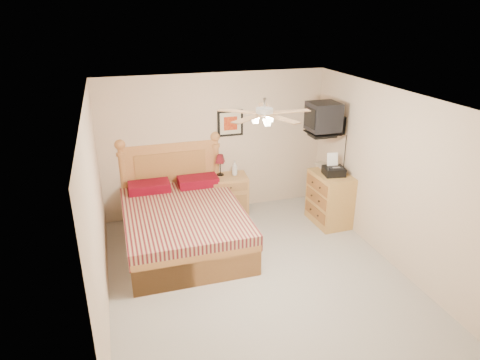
# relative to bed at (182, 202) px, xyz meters

# --- Properties ---
(floor) EXTENTS (4.50, 4.50, 0.00)m
(floor) POSITION_rel_bed_xyz_m (0.81, -1.12, -0.75)
(floor) COLOR #9C978D
(floor) RESTS_ON ground
(ceiling) EXTENTS (4.00, 4.50, 0.04)m
(ceiling) POSITION_rel_bed_xyz_m (0.81, -1.12, 1.75)
(ceiling) COLOR white
(ceiling) RESTS_ON ground
(wall_back) EXTENTS (4.00, 0.04, 2.50)m
(wall_back) POSITION_rel_bed_xyz_m (0.81, 1.13, 0.50)
(wall_back) COLOR beige
(wall_back) RESTS_ON ground
(wall_front) EXTENTS (4.00, 0.04, 2.50)m
(wall_front) POSITION_rel_bed_xyz_m (0.81, -3.37, 0.50)
(wall_front) COLOR beige
(wall_front) RESTS_ON ground
(wall_left) EXTENTS (0.04, 4.50, 2.50)m
(wall_left) POSITION_rel_bed_xyz_m (-1.19, -1.12, 0.50)
(wall_left) COLOR beige
(wall_left) RESTS_ON ground
(wall_right) EXTENTS (0.04, 4.50, 2.50)m
(wall_right) POSITION_rel_bed_xyz_m (2.81, -1.12, 0.50)
(wall_right) COLOR beige
(wall_right) RESTS_ON ground
(bed) EXTENTS (1.76, 2.31, 1.49)m
(bed) POSITION_rel_bed_xyz_m (0.00, 0.00, 0.00)
(bed) COLOR #BD723B
(bed) RESTS_ON ground
(nightstand) EXTENTS (0.71, 0.56, 0.72)m
(nightstand) POSITION_rel_bed_xyz_m (0.97, 0.88, -0.39)
(nightstand) COLOR #B28041
(nightstand) RESTS_ON ground
(table_lamp) EXTENTS (0.26, 0.26, 0.38)m
(table_lamp) POSITION_rel_bed_xyz_m (0.85, 0.98, 0.16)
(table_lamp) COLOR maroon
(table_lamp) RESTS_ON nightstand
(lotion_bottle) EXTENTS (0.11, 0.11, 0.26)m
(lotion_bottle) POSITION_rel_bed_xyz_m (1.10, 0.91, 0.10)
(lotion_bottle) COLOR silver
(lotion_bottle) RESTS_ON nightstand
(framed_picture) EXTENTS (0.46, 0.04, 0.46)m
(framed_picture) POSITION_rel_bed_xyz_m (1.08, 1.11, 0.87)
(framed_picture) COLOR black
(framed_picture) RESTS_ON wall_back
(dresser) EXTENTS (0.56, 0.79, 0.91)m
(dresser) POSITION_rel_bed_xyz_m (2.54, 0.01, -0.29)
(dresser) COLOR #B3803C
(dresser) RESTS_ON ground
(fax_machine) EXTENTS (0.38, 0.40, 0.35)m
(fax_machine) POSITION_rel_bed_xyz_m (2.55, -0.03, 0.33)
(fax_machine) COLOR black
(fax_machine) RESTS_ON dresser
(magazine_lower) EXTENTS (0.20, 0.25, 0.02)m
(magazine_lower) POSITION_rel_bed_xyz_m (2.46, 0.33, 0.17)
(magazine_lower) COLOR #B5A690
(magazine_lower) RESTS_ON dresser
(magazine_upper) EXTENTS (0.32, 0.35, 0.02)m
(magazine_upper) POSITION_rel_bed_xyz_m (2.49, 0.34, 0.19)
(magazine_upper) COLOR tan
(magazine_upper) RESTS_ON magazine_lower
(wall_tv) EXTENTS (0.56, 0.46, 0.58)m
(wall_tv) POSITION_rel_bed_xyz_m (2.56, 0.22, 1.06)
(wall_tv) COLOR black
(wall_tv) RESTS_ON wall_right
(ceiling_fan) EXTENTS (1.14, 1.14, 0.28)m
(ceiling_fan) POSITION_rel_bed_xyz_m (0.81, -1.32, 1.61)
(ceiling_fan) COLOR silver
(ceiling_fan) RESTS_ON ceiling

